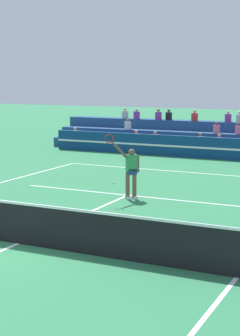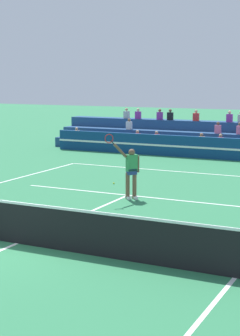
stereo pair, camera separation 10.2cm
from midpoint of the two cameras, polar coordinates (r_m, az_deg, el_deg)
name	(u,v)px [view 2 (the right image)]	position (r m, az deg, el deg)	size (l,w,h in m)	color
ground_plane	(17,243)	(14.30, -10.21, -7.55)	(120.00, 120.00, 0.00)	#2D7A4C
court_lines	(17,243)	(14.30, -10.21, -7.53)	(11.10, 23.90, 0.01)	white
tennis_net	(16,222)	(14.16, -10.27, -5.44)	(12.00, 0.10, 1.10)	black
sponsor_banner_wall	(212,148)	(28.72, 9.46, 2.01)	(18.00, 0.26, 1.10)	navy
bleacher_stand	(226,141)	(31.12, 10.86, 2.71)	(19.83, 2.85, 2.28)	navy
tennis_player	(131,170)	(18.91, 1.25, -0.25)	(0.92, 1.05, 2.31)	brown
tennis_ball	(114,183)	(21.71, -0.50, -1.55)	(0.07, 0.07, 0.07)	#C6DB33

